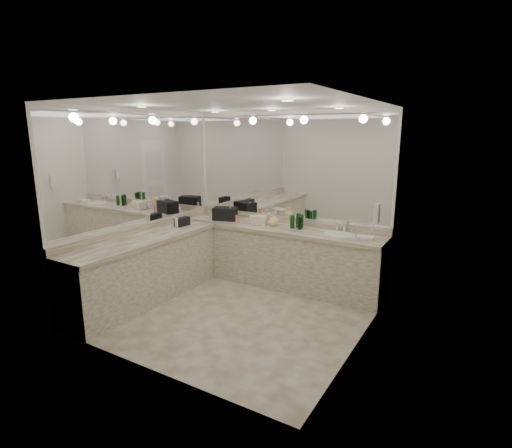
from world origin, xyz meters
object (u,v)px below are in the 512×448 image
Objects in this scene: sink at (340,235)px; soap_bottle_b at (255,219)px; wall_phone at (377,214)px; hand_towel at (365,238)px; soap_bottle_a at (231,214)px; soap_bottle_c at (273,220)px; black_toiletry_bag at (225,214)px; cream_cosmetic_case at (259,221)px.

sink is 1.34m from soap_bottle_b.
hand_towel is at bearing 117.54° from wall_phone.
soap_bottle_a reaches higher than soap_bottle_c.
black_toiletry_bag is 1.90× the size of soap_bottle_c.
black_toiletry_bag is 0.58m from soap_bottle_b.
soap_bottle_b is (-1.94, 0.45, -0.37)m from wall_phone.
sink is 2.29× the size of soap_bottle_c.
cream_cosmetic_case is at bearing -163.14° from soap_bottle_c.
soap_bottle_c is at bearing 177.53° from hand_towel.
wall_phone is 1.12× the size of soap_bottle_a.
wall_phone is at bearing -39.57° from sink.
wall_phone is 2.03m from soap_bottle_b.
sink is 1.27m from cream_cosmetic_case.
soap_bottle_c is at bearing 178.99° from sink.
sink is 0.37m from hand_towel.
soap_bottle_a is (-2.19, 0.04, 0.09)m from hand_towel.
hand_towel is 1.03× the size of soap_bottle_a.
cream_cosmetic_case is 0.07m from soap_bottle_b.
soap_bottle_a reaches higher than cream_cosmetic_case.
hand_towel is at bearing -20.90° from cream_cosmetic_case.
soap_bottle_a is 1.11× the size of soap_bottle_c.
wall_phone is 2.50m from soap_bottle_a.
cream_cosmetic_case is 1.22× the size of soap_bottle_c.
wall_phone is at bearing -34.65° from cream_cosmetic_case.
hand_towel is (0.37, -0.04, 0.02)m from sink.
soap_bottle_a is at bearing 6.65° from black_toiletry_bag.
soap_bottle_a reaches higher than soap_bottle_b.
cream_cosmetic_case is 1.10× the size of soap_bottle_a.
sink is 2.60× the size of soap_bottle_b.
black_toiletry_bag is at bearing 156.28° from cream_cosmetic_case.
cream_cosmetic_case is 1.39× the size of soap_bottle_b.
wall_phone reaches higher than black_toiletry_bag.
wall_phone reaches higher than soap_bottle_b.
black_toiletry_bag is at bearing 169.19° from wall_phone.
soap_bottle_c is (0.77, 0.02, -0.01)m from soap_bottle_a.
soap_bottle_b reaches higher than cream_cosmetic_case.
wall_phone reaches higher than hand_towel.
black_toiletry_bag is 2.29m from hand_towel.
wall_phone is 1.97m from cream_cosmetic_case.
soap_bottle_b is at bearing -5.28° from soap_bottle_a.
black_toiletry_bag is 2.16× the size of soap_bottle_b.
wall_phone is 0.66× the size of black_toiletry_bag.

